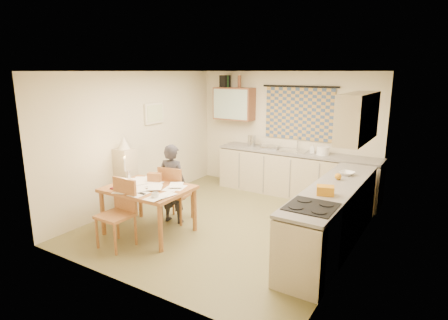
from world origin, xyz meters
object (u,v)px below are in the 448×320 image
Objects in this scene: chair_far at (176,204)px; shelf_stand at (126,181)px; stove at (309,242)px; dining_table at (149,210)px; counter_back at (296,174)px; counter_right at (332,217)px; person at (172,184)px.

shelf_stand reaches higher than chair_far.
stove is 0.96× the size of chair_far.
shelf_stand is (-1.01, -0.15, 0.29)m from chair_far.
stove is 3.56m from shelf_stand.
stove is at bearing -0.28° from dining_table.
stove is 0.72× the size of dining_table.
shelf_stand is at bearing -131.85° from counter_back.
counter_back is 3.16m from stove.
person is at bearing -168.98° from counter_right.
person reaches higher than dining_table.
counter_right is (1.31, -1.91, -0.00)m from counter_back.
chair_far is 1.06m from shelf_stand.
person reaches higher than counter_back.
counter_back is 2.54× the size of dining_table.
counter_right reaches higher than dining_table.
chair_far is at bearing 168.01° from stove.
counter_right is 2.60m from person.
chair_far reaches higher than counter_back.
counter_right is 2.19× the size of person.
stove is 2.59m from chair_far.
stove is at bearing 160.55° from person.
counter_back is 3.35m from shelf_stand.
counter_right is at bearing 90.00° from stove.
dining_table is 0.61m from chair_far.
counter_back is 2.31m from counter_right.
stove reaches higher than counter_right.
stove is 0.79× the size of shelf_stand.
counter_right is at bearing 20.11° from dining_table.
chair_far is (-1.22, -2.34, -0.15)m from counter_back.
chair_far is at bearing 8.49° from shelf_stand.
person reaches higher than counter_right.
counter_back is at bearing 48.15° from shelf_stand.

